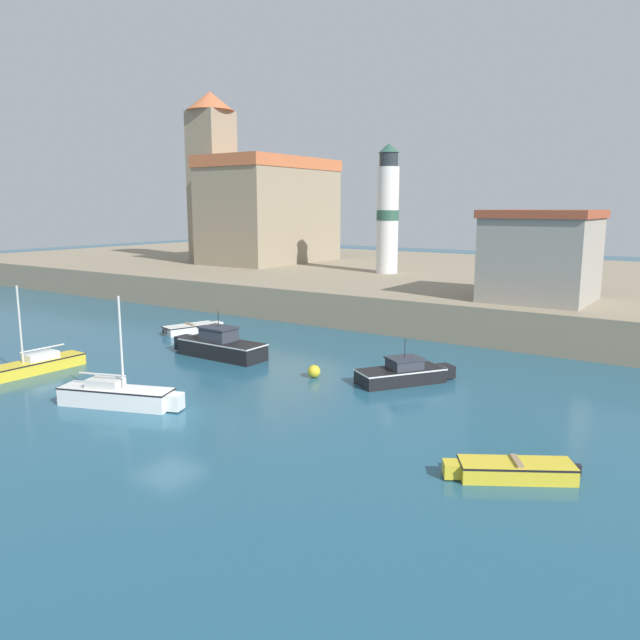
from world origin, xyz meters
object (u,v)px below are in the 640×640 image
dinghy_yellow_3 (513,469)px  sailboat_yellow_0 (30,366)px  motorboat_black_2 (220,346)px  lighthouse (388,212)px  sailboat_white_1 (118,395)px  motorboat_black_5 (404,373)px  dinghy_white_4 (192,328)px  harbor_shed_near_wharf (541,255)px  church (260,203)px  mooring_buoy (314,371)px

dinghy_yellow_3 → sailboat_yellow_0: bearing=-176.8°
motorboat_black_2 → lighthouse: lighthouse is taller
sailboat_white_1 → motorboat_black_5: (8.41, 10.07, -0.02)m
sailboat_white_1 → lighthouse: 35.01m
dinghy_white_4 → harbor_shed_near_wharf: bearing=30.5°
sailboat_white_1 → motorboat_black_5: bearing=50.1°
sailboat_yellow_0 → church: size_ratio=0.34×
sailboat_white_1 → mooring_buoy: size_ratio=8.70×
motorboat_black_5 → harbor_shed_near_wharf: size_ratio=0.70×
dinghy_white_4 → harbor_shed_near_wharf: harbor_shed_near_wharf is taller
lighthouse → sailboat_white_1: bearing=-81.1°
mooring_buoy → church: 39.81m
dinghy_white_4 → motorboat_black_5: (17.29, -2.91, 0.16)m
dinghy_white_4 → motorboat_black_5: bearing=-9.5°
sailboat_white_1 → lighthouse: (-5.28, 33.80, 7.43)m
motorboat_black_2 → mooring_buoy: (6.86, -0.57, -0.32)m
mooring_buoy → church: church is taller
dinghy_white_4 → motorboat_black_5: 17.54m
sailboat_yellow_0 → harbor_shed_near_wharf: harbor_shed_near_wharf is taller
motorboat_black_2 → church: 35.04m
lighthouse → harbor_shed_near_wharf: lighthouse is taller
dinghy_white_4 → lighthouse: size_ratio=0.37×
motorboat_black_2 → sailboat_yellow_0: bearing=-124.4°
sailboat_yellow_0 → harbor_shed_near_wharf: bearing=51.5°
dinghy_white_4 → motorboat_black_5: motorboat_black_5 is taller
dinghy_yellow_3 → motorboat_black_5: motorboat_black_5 is taller
motorboat_black_2 → harbor_shed_near_wharf: size_ratio=0.88×
dinghy_white_4 → church: bearing=119.7°
lighthouse → harbor_shed_near_wharf: 18.67m
sailboat_yellow_0 → lighthouse: bearing=85.2°
sailboat_yellow_0 → mooring_buoy: 14.46m
harbor_shed_near_wharf → church: bearing=159.9°
dinghy_yellow_3 → dinghy_white_4: 27.18m
lighthouse → harbor_shed_near_wharf: size_ratio=1.66×
dinghy_white_4 → mooring_buoy: 13.98m
dinghy_yellow_3 → motorboat_black_5: size_ratio=0.81×
dinghy_yellow_3 → mooring_buoy: (-11.79, 6.11, 0.02)m
dinghy_yellow_3 → mooring_buoy: 13.28m
sailboat_yellow_0 → lighthouse: lighthouse is taller
dinghy_yellow_3 → dinghy_white_4: bearing=156.8°
dinghy_white_4 → dinghy_yellow_3: bearing=-23.2°
church → sailboat_white_1: bearing=-58.6°
motorboat_black_5 → lighthouse: 28.39m
sailboat_yellow_0 → dinghy_white_4: sailboat_yellow_0 is taller
dinghy_yellow_3 → lighthouse: (-21.38, 31.53, 7.62)m
motorboat_black_5 → harbor_shed_near_wharf: 15.43m
dinghy_white_4 → lighthouse: bearing=80.2°
sailboat_white_1 → dinghy_yellow_3: bearing=8.0°
motorboat_black_5 → lighthouse: lighthouse is taller
motorboat_black_2 → church: church is taller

